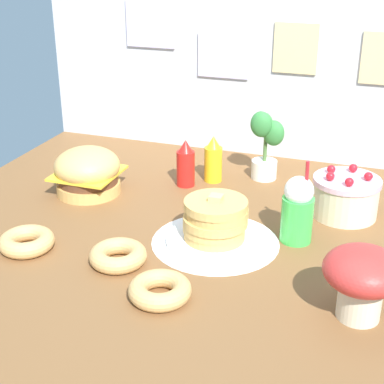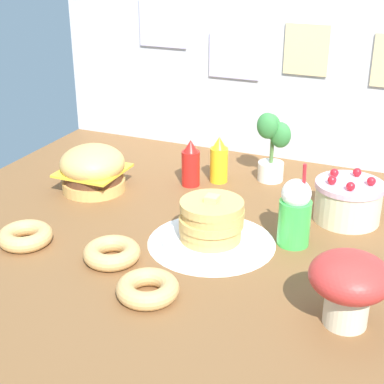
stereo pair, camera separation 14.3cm
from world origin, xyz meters
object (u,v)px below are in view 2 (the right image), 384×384
at_px(mustard_bottle, 219,161).
at_px(ketchup_bottle, 191,164).
at_px(layer_cake, 348,201).
at_px(donut_chocolate, 112,252).
at_px(donut_vanilla, 148,288).
at_px(mushroom_stool, 349,283).
at_px(potted_plant, 272,144).
at_px(donut_pink_glaze, 25,236).
at_px(pancake_stack, 211,224).
at_px(cream_soda_cup, 295,213).
at_px(burger, 93,169).

bearing_deg(mustard_bottle, ketchup_bottle, -137.95).
bearing_deg(layer_cake, donut_chocolate, -137.23).
bearing_deg(donut_vanilla, mushroom_stool, 10.33).
xyz_separation_m(donut_chocolate, potted_plant, (0.30, 0.90, 0.14)).
height_order(mustard_bottle, donut_chocolate, mustard_bottle).
xyz_separation_m(mustard_bottle, donut_pink_glaze, (-0.44, -0.82, -0.07)).
distance_m(pancake_stack, mushroom_stool, 0.60).
relative_size(mustard_bottle, donut_pink_glaze, 1.08).
distance_m(pancake_stack, layer_cake, 0.57).
bearing_deg(donut_vanilla, potted_plant, 85.48).
bearing_deg(ketchup_bottle, pancake_stack, -58.66).
height_order(donut_chocolate, donut_vanilla, same).
bearing_deg(mustard_bottle, cream_soda_cup, -43.73).
bearing_deg(ketchup_bottle, donut_pink_glaze, -114.89).
bearing_deg(potted_plant, ketchup_bottle, -147.80).
bearing_deg(ketchup_bottle, cream_soda_cup, -31.95).
bearing_deg(mushroom_stool, layer_cake, 99.45).
height_order(burger, mushroom_stool, mushroom_stool).
height_order(layer_cake, mustard_bottle, mustard_bottle).
distance_m(donut_vanilla, mushroom_stool, 0.60).
distance_m(pancake_stack, cream_soda_cup, 0.30).
distance_m(ketchup_bottle, donut_vanilla, 0.89).
xyz_separation_m(burger, mustard_bottle, (0.47, 0.30, 0.00)).
distance_m(layer_cake, donut_pink_glaze, 1.23).
xyz_separation_m(pancake_stack, potted_plant, (0.03, 0.66, 0.10)).
height_order(mustard_bottle, donut_vanilla, mustard_bottle).
xyz_separation_m(ketchup_bottle, cream_soda_cup, (0.55, -0.35, 0.03)).
bearing_deg(pancake_stack, layer_cake, 42.87).
relative_size(mustard_bottle, cream_soda_cup, 0.67).
bearing_deg(mushroom_stool, donut_chocolate, 177.13).
relative_size(layer_cake, ketchup_bottle, 1.25).
distance_m(ketchup_bottle, mushroom_stool, 1.10).
height_order(pancake_stack, donut_vanilla, pancake_stack).
bearing_deg(pancake_stack, mushroom_stool, -28.51).
relative_size(donut_chocolate, potted_plant, 0.61).
xyz_separation_m(layer_cake, ketchup_bottle, (-0.70, 0.07, 0.02)).
bearing_deg(potted_plant, donut_pink_glaze, -125.03).
distance_m(burger, potted_plant, 0.80).
distance_m(ketchup_bottle, donut_pink_glaze, 0.81).
xyz_separation_m(layer_cake, donut_pink_glaze, (-1.04, -0.65, -0.05)).
xyz_separation_m(donut_vanilla, potted_plant, (0.08, 1.05, 0.14)).
bearing_deg(cream_soda_cup, donut_pink_glaze, -156.77).
xyz_separation_m(burger, donut_vanilla, (0.59, -0.64, -0.06)).
bearing_deg(mustard_bottle, layer_cake, -15.35).
distance_m(layer_cake, mustard_bottle, 0.62).
relative_size(ketchup_bottle, donut_pink_glaze, 1.08).
distance_m(mustard_bottle, donut_pink_glaze, 0.93).
distance_m(layer_cake, donut_chocolate, 0.94).
height_order(ketchup_bottle, donut_vanilla, ketchup_bottle).
xyz_separation_m(cream_soda_cup, donut_pink_glaze, (-0.89, -0.38, -0.09)).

